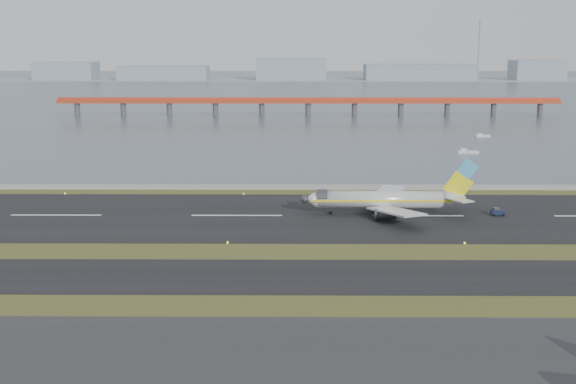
{
  "coord_description": "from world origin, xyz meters",
  "views": [
    {
      "loc": [
        12.5,
        -124.55,
        37.48
      ],
      "look_at": [
        11.36,
        22.0,
        7.06
      ],
      "focal_mm": 45.0,
      "sensor_mm": 36.0,
      "label": 1
    }
  ],
  "objects": [
    {
      "name": "workboat_near",
      "position": [
        72.51,
        122.23,
        0.56
      ],
      "size": [
        7.38,
        2.79,
        1.76
      ],
      "rotation": [
        0.0,
        0.0,
        -0.07
      ],
      "color": "silver",
      "rests_on": "ground"
    },
    {
      "name": "airliner",
      "position": [
        33.28,
        31.24,
        3.46
      ],
      "size": [
        38.52,
        32.89,
        12.8
      ],
      "color": "silver",
      "rests_on": "ground"
    },
    {
      "name": "seawall",
      "position": [
        0.0,
        60.0,
        0.5
      ],
      "size": [
        1000.0,
        2.5,
        1.0
      ],
      "primitive_type": "cube",
      "color": "gray",
      "rests_on": "ground"
    },
    {
      "name": "pushback_tug",
      "position": [
        57.5,
        30.41,
        0.89
      ],
      "size": [
        2.86,
        1.71,
        1.83
      ],
      "rotation": [
        0.0,
        0.0,
        -0.01
      ],
      "color": "#131C36",
      "rests_on": "ground"
    },
    {
      "name": "ground",
      "position": [
        0.0,
        0.0,
        0.0
      ],
      "size": [
        1000.0,
        1000.0,
        0.0
      ],
      "primitive_type": "plane",
      "color": "#394518",
      "rests_on": "ground"
    },
    {
      "name": "workboat_far",
      "position": [
        88.79,
        166.26,
        0.49
      ],
      "size": [
        6.73,
        3.7,
        1.56
      ],
      "rotation": [
        0.0,
        0.0,
        0.28
      ],
      "color": "silver",
      "rests_on": "ground"
    },
    {
      "name": "far_shoreline",
      "position": [
        13.62,
        620.0,
        6.07
      ],
      "size": [
        1400.0,
        80.0,
        60.5
      ],
      "color": "#8C99A5",
      "rests_on": "ground"
    },
    {
      "name": "bay_water",
      "position": [
        0.0,
        460.0,
        0.0
      ],
      "size": [
        1400.0,
        800.0,
        1.3
      ],
      "primitive_type": "cube",
      "color": "#4D5A6E",
      "rests_on": "ground"
    },
    {
      "name": "red_pier",
      "position": [
        20.0,
        250.0,
        7.28
      ],
      "size": [
        260.0,
        5.0,
        10.2
      ],
      "color": "#BB3B20",
      "rests_on": "ground"
    },
    {
      "name": "taxiway_strip",
      "position": [
        0.0,
        -12.0,
        0.05
      ],
      "size": [
        1000.0,
        18.0,
        0.1
      ],
      "primitive_type": "cube",
      "color": "black",
      "rests_on": "ground"
    },
    {
      "name": "runway_strip",
      "position": [
        0.0,
        30.0,
        0.05
      ],
      "size": [
        1000.0,
        45.0,
        0.1
      ],
      "primitive_type": "cube",
      "color": "black",
      "rests_on": "ground"
    }
  ]
}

